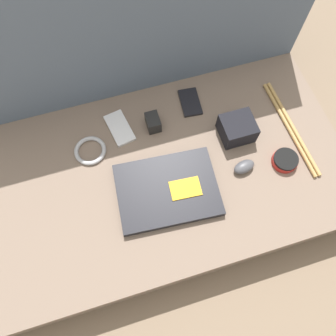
{
  "coord_description": "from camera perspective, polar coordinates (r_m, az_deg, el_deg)",
  "views": [
    {
      "loc": [
        -0.11,
        -0.37,
        1.06
      ],
      "look_at": [
        0.0,
        0.0,
        0.15
      ],
      "focal_mm": 35.0,
      "sensor_mm": 36.0,
      "label": 1
    }
  ],
  "objects": [
    {
      "name": "speaker_puck",
      "position": [
        1.07,
        19.71,
        1.28
      ],
      "size": [
        0.08,
        0.08,
        0.03
      ],
      "color": "red",
      "rests_on": "couch_seat"
    },
    {
      "name": "drumstick_pair",
      "position": [
        1.14,
        20.57,
        6.64
      ],
      "size": [
        0.04,
        0.36,
        0.01
      ],
      "rotation": [
        0.0,
        0.0,
        0.03
      ],
      "color": "tan",
      "rests_on": "couch_seat"
    },
    {
      "name": "phone_silver",
      "position": [
        1.08,
        -8.43,
        6.9
      ],
      "size": [
        0.08,
        0.13,
        0.01
      ],
      "rotation": [
        0.0,
        0.0,
        0.18
      ],
      "color": "silver",
      "rests_on": "couch_seat"
    },
    {
      "name": "camera_pouch",
      "position": [
        1.06,
        11.94,
        6.73
      ],
      "size": [
        0.1,
        0.09,
        0.07
      ],
      "color": "black",
      "rests_on": "couch_seat"
    },
    {
      "name": "computer_mouse",
      "position": [
        1.02,
        13.12,
        0.21
      ],
      "size": [
        0.07,
        0.05,
        0.03
      ],
      "rotation": [
        0.0,
        0.0,
        0.19
      ],
      "color": "#4C4C51",
      "rests_on": "couch_seat"
    },
    {
      "name": "ground_plane",
      "position": [
        1.13,
        0.0,
        -2.99
      ],
      "size": [
        8.0,
        8.0,
        0.0
      ],
      "primitive_type": "plane",
      "color": "#7A6651"
    },
    {
      "name": "couch_seat",
      "position": [
        1.07,
        0.0,
        -1.79
      ],
      "size": [
        1.12,
        0.63,
        0.13
      ],
      "color": "#7A6656",
      "rests_on": "ground_plane"
    },
    {
      "name": "laptop",
      "position": [
        0.97,
        -0.09,
        -3.83
      ],
      "size": [
        0.31,
        0.24,
        0.03
      ],
      "rotation": [
        0.0,
        0.0,
        -0.08
      ],
      "color": "black",
      "rests_on": "couch_seat"
    },
    {
      "name": "couch_backrest",
      "position": [
        1.12,
        -6.71,
        21.92
      ],
      "size": [
        1.12,
        0.2,
        0.56
      ],
      "color": "slate",
      "rests_on": "ground_plane"
    },
    {
      "name": "phone_black",
      "position": [
        1.13,
        3.88,
        11.37
      ],
      "size": [
        0.07,
        0.11,
        0.01
      ],
      "rotation": [
        0.0,
        0.0,
        -0.09
      ],
      "color": "black",
      "rests_on": "couch_seat"
    },
    {
      "name": "charger_brick",
      "position": [
        1.06,
        -2.85,
        7.89
      ],
      "size": [
        0.04,
        0.06,
        0.05
      ],
      "color": "black",
      "rests_on": "couch_seat"
    },
    {
      "name": "cable_coil",
      "position": [
        1.06,
        -13.4,
        2.97
      ],
      "size": [
        0.1,
        0.1,
        0.01
      ],
      "color": "#B2B2B7",
      "rests_on": "couch_seat"
    }
  ]
}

